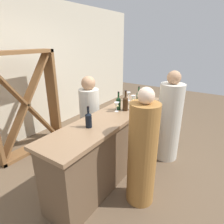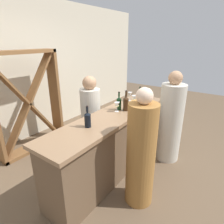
% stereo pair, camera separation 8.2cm
% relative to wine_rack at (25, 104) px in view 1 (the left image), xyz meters
% --- Properties ---
extents(ground_plane, '(12.00, 12.00, 0.00)m').
position_rel_wine_rack_xyz_m(ground_plane, '(0.29, -1.65, -0.91)').
color(ground_plane, brown).
extents(back_wall, '(8.00, 0.10, 2.80)m').
position_rel_wine_rack_xyz_m(back_wall, '(0.29, 0.55, 0.49)').
color(back_wall, beige).
rests_on(back_wall, ground).
extents(bar_counter, '(2.41, 0.57, 0.97)m').
position_rel_wine_rack_xyz_m(bar_counter, '(0.29, -1.65, -0.42)').
color(bar_counter, brown).
rests_on(bar_counter, ground).
extents(wine_rack, '(1.28, 0.28, 1.83)m').
position_rel_wine_rack_xyz_m(wine_rack, '(0.00, 0.00, 0.00)').
color(wine_rack, brown).
rests_on(wine_rack, ground).
extents(wine_bottle_leftmost_near_black, '(0.08, 0.08, 0.27)m').
position_rel_wine_rack_xyz_m(wine_bottle_leftmost_near_black, '(-0.20, -1.63, 0.16)').
color(wine_bottle_leftmost_near_black, black).
rests_on(wine_bottle_leftmost_near_black, bar_counter).
extents(wine_bottle_second_left_dark_green, '(0.07, 0.07, 0.28)m').
position_rel_wine_rack_xyz_m(wine_bottle_second_left_dark_green, '(0.55, -1.60, 0.16)').
color(wine_bottle_second_left_dark_green, black).
rests_on(wine_bottle_second_left_dark_green, bar_counter).
extents(wine_bottle_center_amber_brown, '(0.08, 0.08, 0.31)m').
position_rel_wine_rack_xyz_m(wine_bottle_center_amber_brown, '(0.58, -1.71, 0.17)').
color(wine_bottle_center_amber_brown, '#331E0F').
rests_on(wine_bottle_center_amber_brown, bar_counter).
extents(wine_bottle_second_right_olive_green, '(0.07, 0.07, 0.30)m').
position_rel_wine_rack_xyz_m(wine_bottle_second_right_olive_green, '(0.97, -1.73, 0.17)').
color(wine_bottle_second_right_olive_green, '#193D1E').
rests_on(wine_bottle_second_right_olive_green, bar_counter).
extents(wine_glass_near_left, '(0.07, 0.07, 0.14)m').
position_rel_wine_rack_xyz_m(wine_glass_near_left, '(0.67, -1.82, 0.16)').
color(wine_glass_near_left, white).
rests_on(wine_glass_near_left, bar_counter).
extents(wine_glass_near_center, '(0.08, 0.08, 0.15)m').
position_rel_wine_rack_xyz_m(wine_glass_near_center, '(0.91, -1.66, 0.16)').
color(wine_glass_near_center, white).
rests_on(wine_glass_near_center, bar_counter).
extents(wine_glass_near_right, '(0.08, 0.08, 0.15)m').
position_rel_wine_rack_xyz_m(wine_glass_near_right, '(0.46, -1.62, 0.16)').
color(wine_glass_near_right, white).
rests_on(wine_glass_near_right, bar_counter).
extents(wine_glass_far_left, '(0.07, 0.07, 0.16)m').
position_rel_wine_rack_xyz_m(wine_glass_far_left, '(1.04, -1.51, 0.16)').
color(wine_glass_far_left, white).
rests_on(wine_glass_far_left, bar_counter).
extents(person_left_guest, '(0.42, 0.42, 1.52)m').
position_rel_wine_rack_xyz_m(person_left_guest, '(0.02, -2.27, -0.22)').
color(person_left_guest, '#9E6B33').
rests_on(person_left_guest, ground).
extents(person_center_guest, '(0.45, 0.45, 1.54)m').
position_rel_wine_rack_xyz_m(person_center_guest, '(1.17, -2.23, -0.21)').
color(person_center_guest, beige).
rests_on(person_center_guest, ground).
extents(person_right_guest, '(0.40, 0.40, 1.44)m').
position_rel_wine_rack_xyz_m(person_right_guest, '(0.49, -1.06, -0.24)').
color(person_right_guest, beige).
rests_on(person_right_guest, ground).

